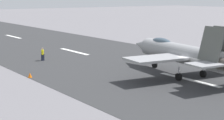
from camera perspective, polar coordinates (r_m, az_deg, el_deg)
The scene contains 5 objects.
ground_plane at distance 38.10m, azimuth 12.44°, elevation -3.16°, with size 400.00×400.00×0.00m, color slate.
runway_strip at distance 38.09m, azimuth 12.46°, elevation -3.15°, with size 240.00×26.00×0.02m.
fighter_jet at distance 39.90m, azimuth 10.48°, elevation 1.13°, with size 17.47×13.91×5.68m.
crew_person at distance 49.29m, azimuth -10.67°, elevation 0.88°, with size 0.61×0.47×1.72m.
marker_cone_mid at distance 39.45m, azimuth -12.57°, elevation -2.30°, with size 0.44×0.44×0.55m, color orange.
Camera 1 is at (-24.65, 27.78, 8.51)m, focal length 59.17 mm.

